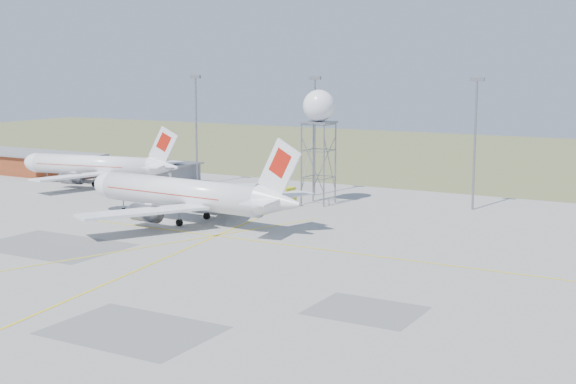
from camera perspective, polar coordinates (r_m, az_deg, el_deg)
The scene contains 12 objects.
ground at distance 80.58m, azimuth -14.11°, elevation -7.38°, with size 400.00×400.00×0.00m, color #A1A19C.
grass_strip at distance 203.97m, azimuth 14.18°, elevation 2.46°, with size 400.00×120.00×0.03m, color #515B32.
building_orange at distance 175.64m, azimuth -17.87°, elevation 1.99°, with size 33.00×12.00×4.30m.
building_grey at distance 156.48m, azimuth -9.88°, elevation 1.40°, with size 19.00×10.00×3.90m.
mast_a at distance 150.91m, azimuth -6.55°, elevation 5.05°, with size 2.20×0.50×20.50m.
mast_b at distance 137.65m, azimuth 1.90°, elevation 4.73°, with size 2.20×0.50×20.50m.
mast_c at distance 127.06m, azimuth 13.17°, elevation 4.14°, with size 2.20×0.50×20.50m.
airliner_main at distance 116.13m, azimuth -7.34°, elevation -0.17°, with size 38.04×36.89×12.94m.
airliner_far at distance 155.84m, azimuth -13.54°, elevation 1.82°, with size 33.37×32.03×11.38m.
radar_tower at distance 129.28m, azimuth 2.19°, elevation 3.69°, with size 5.11×5.11×18.49m.
fire_truck at distance 128.31m, azimuth -1.12°, elevation -0.31°, with size 8.45×4.10×3.27m.
baggage_tug at distance 170.34m, azimuth -17.85°, elevation 1.25°, with size 2.25×1.91×1.62m.
Camera 1 is at (54.07, -55.39, 22.40)m, focal length 50.00 mm.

